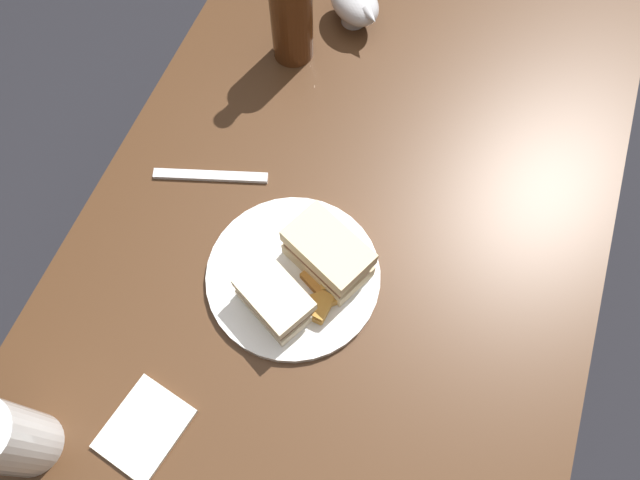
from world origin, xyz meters
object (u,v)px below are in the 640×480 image
(sandwich_half_left, at_px, (275,299))
(napkin, at_px, (145,428))
(sandwich_half_right, at_px, (328,254))
(pint_glass, at_px, (11,440))
(fork, at_px, (210,177))
(plate, at_px, (293,276))
(gravy_boat, at_px, (355,3))
(cider_bottle, at_px, (291,4))

(sandwich_half_left, height_order, napkin, sandwich_half_left)
(sandwich_half_right, bearing_deg, pint_glass, 142.99)
(napkin, bearing_deg, sandwich_half_right, -26.31)
(sandwich_half_right, bearing_deg, fork, 70.75)
(plate, relative_size, napkin, 2.29)
(plate, height_order, pint_glass, pint_glass)
(plate, bearing_deg, gravy_boat, 8.55)
(pint_glass, bearing_deg, sandwich_half_left, -39.33)
(napkin, bearing_deg, pint_glass, 117.78)
(sandwich_half_left, bearing_deg, gravy_boat, 7.21)
(sandwich_half_right, distance_m, fork, 0.24)
(fork, bearing_deg, cider_bottle, 66.29)
(cider_bottle, height_order, fork, cider_bottle)
(plate, height_order, napkin, plate)
(sandwich_half_right, bearing_deg, plate, 129.18)
(plate, distance_m, pint_glass, 0.41)
(sandwich_half_right, distance_m, napkin, 0.33)
(sandwich_half_left, distance_m, napkin, 0.24)
(sandwich_half_left, height_order, sandwich_half_right, sandwich_half_right)
(cider_bottle, bearing_deg, gravy_boat, -36.42)
(sandwich_half_right, height_order, napkin, sandwich_half_right)
(fork, bearing_deg, sandwich_half_left, -59.78)
(sandwich_half_right, relative_size, cider_bottle, 0.52)
(cider_bottle, xyz_separation_m, napkin, (-0.66, -0.04, -0.10))
(plate, bearing_deg, napkin, 158.06)
(gravy_boat, distance_m, fork, 0.40)
(fork, bearing_deg, gravy_boat, 57.06)
(plate, height_order, cider_bottle, cider_bottle)
(plate, distance_m, sandwich_half_left, 0.06)
(sandwich_half_right, distance_m, gravy_boat, 0.48)
(napkin, bearing_deg, sandwich_half_left, -25.48)
(sandwich_half_left, xyz_separation_m, napkin, (-0.21, 0.10, -0.04))
(sandwich_half_right, xyz_separation_m, pint_glass, (-0.36, 0.27, 0.01))
(cider_bottle, bearing_deg, fork, 173.53)
(gravy_boat, bearing_deg, fork, 164.30)
(sandwich_half_left, distance_m, gravy_boat, 0.55)
(sandwich_half_left, distance_m, pint_glass, 0.36)
(gravy_boat, xyz_separation_m, napkin, (-0.76, 0.03, -0.04))
(plate, xyz_separation_m, pint_glass, (-0.33, 0.23, 0.05))
(sandwich_half_left, xyz_separation_m, sandwich_half_right, (0.09, -0.05, 0.01))
(pint_glass, bearing_deg, sandwich_half_right, -37.01)
(sandwich_half_left, relative_size, gravy_boat, 0.93)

